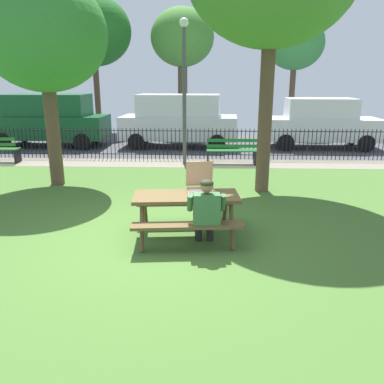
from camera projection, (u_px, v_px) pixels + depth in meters
The scene contains 17 objects.
ground at pixel (161, 212), 8.23m from camera, with size 28.00×11.13×0.02m, color #446B2B.
cobblestone_walkway at pixel (178, 163), 12.90m from camera, with size 28.00×1.40×0.01m, color gray.
street_asphalt at pixel (185, 144), 16.65m from camera, with size 28.00×6.42×0.01m, color #424247.
picnic_table_foreground at pixel (186, 205), 6.74m from camera, with size 1.93×1.64×0.79m.
pizza_box_open at pixel (200, 185), 6.84m from camera, with size 0.55×0.61×0.53m.
pizza_slice_on_table at pixel (224, 195), 6.65m from camera, with size 0.30×0.22×0.02m.
adult_at_table at pixel (206, 210), 6.26m from camera, with size 0.63×0.62×1.19m.
iron_fence_streetside at pixel (180, 143), 13.42m from camera, with size 21.74×0.03×1.05m.
park_bench_center at pixel (231, 152), 12.59m from camera, with size 1.61×0.49×0.85m.
lamp_post_walkway at pixel (184, 79), 12.06m from camera, with size 0.28×0.28×4.42m.
tree_midground_left at pixel (43, 35), 9.33m from camera, with size 3.04×3.04×5.08m.
parked_car_far_left at pixel (49, 119), 15.86m from camera, with size 4.61×1.98×2.08m.
parked_car_left at pixel (179, 120), 15.66m from camera, with size 4.69×2.15×2.08m.
parked_car_center at pixel (321, 122), 15.48m from camera, with size 4.46×2.04×1.94m.
far_tree_midleft at pixel (93, 31), 19.24m from camera, with size 3.74×3.74×6.61m.
far_tree_center at pixel (182, 39), 19.18m from camera, with size 3.10×3.10×6.01m.
far_tree_midright at pixel (295, 44), 19.04m from camera, with size 2.79×2.79×5.58m.
Camera 1 is at (0.95, -6.19, 2.69)m, focal length 36.64 mm.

